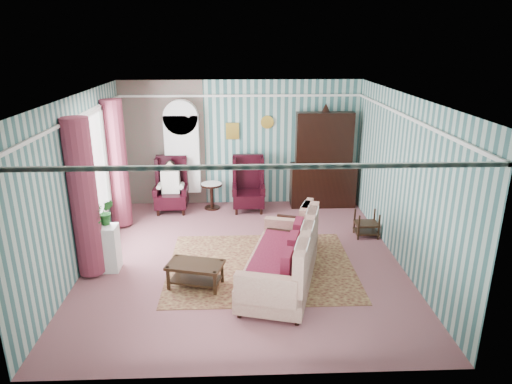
{
  "coord_description": "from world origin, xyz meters",
  "views": [
    {
      "loc": [
        -0.07,
        -7.41,
        3.79
      ],
      "look_at": [
        0.25,
        0.6,
        1.07
      ],
      "focal_mm": 32.0,
      "sensor_mm": 36.0,
      "label": 1
    }
  ],
  "objects_px": {
    "seated_woman": "(171,187)",
    "sofa": "(280,256)",
    "wingback_left": "(171,185)",
    "dresser_hutch": "(324,157)",
    "wingback_right": "(248,184)",
    "round_side_table": "(212,196)",
    "floral_armchair": "(290,226)",
    "bookcase": "(183,160)",
    "nest_table": "(367,224)",
    "coffee_table": "(196,275)",
    "plant_stand": "(102,248)"
  },
  "relations": [
    {
      "from": "round_side_table",
      "to": "floral_armchair",
      "type": "bearing_deg",
      "value": -56.21
    },
    {
      "from": "seated_woman",
      "to": "wingback_right",
      "type": "bearing_deg",
      "value": 0.0
    },
    {
      "from": "seated_woman",
      "to": "nest_table",
      "type": "bearing_deg",
      "value": -20.85
    },
    {
      "from": "floral_armchair",
      "to": "sofa",
      "type": "bearing_deg",
      "value": -172.68
    },
    {
      "from": "plant_stand",
      "to": "sofa",
      "type": "relative_size",
      "value": 0.36
    },
    {
      "from": "wingback_left",
      "to": "round_side_table",
      "type": "distance_m",
      "value": 0.97
    },
    {
      "from": "seated_woman",
      "to": "wingback_left",
      "type": "bearing_deg",
      "value": 0.0
    },
    {
      "from": "floral_armchair",
      "to": "wingback_left",
      "type": "bearing_deg",
      "value": 68.63
    },
    {
      "from": "bookcase",
      "to": "coffee_table",
      "type": "xyz_separation_m",
      "value": [
        0.57,
        -3.76,
        -0.92
      ]
    },
    {
      "from": "round_side_table",
      "to": "nest_table",
      "type": "height_order",
      "value": "round_side_table"
    },
    {
      "from": "plant_stand",
      "to": "floral_armchair",
      "type": "relative_size",
      "value": 0.79
    },
    {
      "from": "wingback_left",
      "to": "sofa",
      "type": "height_order",
      "value": "wingback_left"
    },
    {
      "from": "dresser_hutch",
      "to": "floral_armchair",
      "type": "relative_size",
      "value": 2.34
    },
    {
      "from": "nest_table",
      "to": "round_side_table",
      "type": "bearing_deg",
      "value": 151.8
    },
    {
      "from": "wingback_left",
      "to": "dresser_hutch",
      "type": "bearing_deg",
      "value": 4.41
    },
    {
      "from": "bookcase",
      "to": "wingback_left",
      "type": "xyz_separation_m",
      "value": [
        -0.25,
        -0.39,
        -0.5
      ]
    },
    {
      "from": "plant_stand",
      "to": "coffee_table",
      "type": "distance_m",
      "value": 1.75
    },
    {
      "from": "dresser_hutch",
      "to": "wingback_right",
      "type": "bearing_deg",
      "value": -171.23
    },
    {
      "from": "dresser_hutch",
      "to": "seated_woman",
      "type": "height_order",
      "value": "dresser_hutch"
    },
    {
      "from": "sofa",
      "to": "coffee_table",
      "type": "bearing_deg",
      "value": 102.87
    },
    {
      "from": "wingback_right",
      "to": "floral_armchair",
      "type": "distance_m",
      "value": 2.29
    },
    {
      "from": "bookcase",
      "to": "wingback_left",
      "type": "distance_m",
      "value": 0.68
    },
    {
      "from": "dresser_hutch",
      "to": "nest_table",
      "type": "bearing_deg",
      "value": -72.61
    },
    {
      "from": "dresser_hutch",
      "to": "nest_table",
      "type": "xyz_separation_m",
      "value": [
        0.57,
        -1.82,
        -0.91
      ]
    },
    {
      "from": "round_side_table",
      "to": "coffee_table",
      "type": "height_order",
      "value": "round_side_table"
    },
    {
      "from": "round_side_table",
      "to": "floral_armchair",
      "type": "relative_size",
      "value": 0.6
    },
    {
      "from": "coffee_table",
      "to": "seated_woman",
      "type": "bearing_deg",
      "value": 103.73
    },
    {
      "from": "wingback_right",
      "to": "coffee_table",
      "type": "xyz_separation_m",
      "value": [
        -0.93,
        -3.37,
        -0.42
      ]
    },
    {
      "from": "wingback_right",
      "to": "sofa",
      "type": "relative_size",
      "value": 0.56
    },
    {
      "from": "round_side_table",
      "to": "sofa",
      "type": "distance_m",
      "value": 3.8
    },
    {
      "from": "wingback_right",
      "to": "seated_woman",
      "type": "height_order",
      "value": "wingback_right"
    },
    {
      "from": "nest_table",
      "to": "bookcase",
      "type": "bearing_deg",
      "value": 153.08
    },
    {
      "from": "bookcase",
      "to": "dresser_hutch",
      "type": "height_order",
      "value": "dresser_hutch"
    },
    {
      "from": "bookcase",
      "to": "floral_armchair",
      "type": "bearing_deg",
      "value": -49.3
    },
    {
      "from": "nest_table",
      "to": "floral_armchair",
      "type": "distance_m",
      "value": 1.75
    },
    {
      "from": "dresser_hutch",
      "to": "wingback_left",
      "type": "relative_size",
      "value": 1.89
    },
    {
      "from": "wingback_left",
      "to": "seated_woman",
      "type": "relative_size",
      "value": 1.06
    },
    {
      "from": "wingback_left",
      "to": "coffee_table",
      "type": "relative_size",
      "value": 1.44
    },
    {
      "from": "nest_table",
      "to": "plant_stand",
      "type": "xyz_separation_m",
      "value": [
        -4.87,
        -1.2,
        0.13
      ]
    },
    {
      "from": "sofa",
      "to": "coffee_table",
      "type": "height_order",
      "value": "sofa"
    },
    {
      "from": "seated_woman",
      "to": "sofa",
      "type": "relative_size",
      "value": 0.53
    },
    {
      "from": "plant_stand",
      "to": "coffee_table",
      "type": "xyz_separation_m",
      "value": [
        1.62,
        -0.62,
        -0.2
      ]
    },
    {
      "from": "wingback_right",
      "to": "floral_armchair",
      "type": "relative_size",
      "value": 1.24
    },
    {
      "from": "seated_woman",
      "to": "plant_stand",
      "type": "bearing_deg",
      "value": -106.22
    },
    {
      "from": "round_side_table",
      "to": "nest_table",
      "type": "distance_m",
      "value": 3.6
    },
    {
      "from": "round_side_table",
      "to": "nest_table",
      "type": "relative_size",
      "value": 1.11
    },
    {
      "from": "dresser_hutch",
      "to": "plant_stand",
      "type": "height_order",
      "value": "dresser_hutch"
    },
    {
      "from": "nest_table",
      "to": "coffee_table",
      "type": "height_order",
      "value": "nest_table"
    },
    {
      "from": "seated_woman",
      "to": "sofa",
      "type": "xyz_separation_m",
      "value": [
        2.17,
        -3.42,
        -0.06
      ]
    },
    {
      "from": "bookcase",
      "to": "plant_stand",
      "type": "distance_m",
      "value": 3.39
    }
  ]
}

